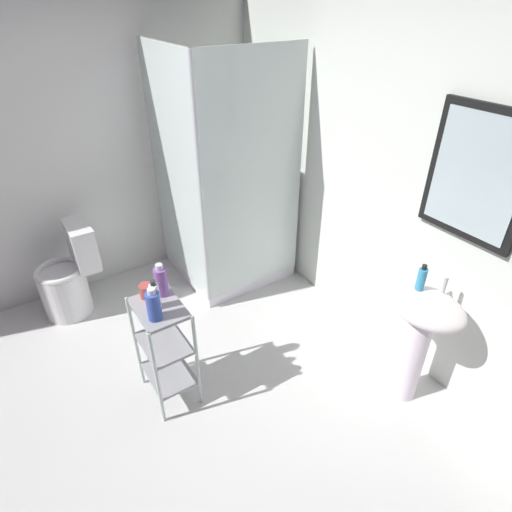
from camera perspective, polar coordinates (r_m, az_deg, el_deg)
name	(u,v)px	position (r m, az deg, el deg)	size (l,w,h in m)	color
ground_plane	(154,435)	(2.86, -13.71, -22.59)	(4.20, 4.20, 0.02)	silver
wall_back	(398,178)	(2.93, 18.74, 10.03)	(4.20, 0.14, 2.50)	white
wall_left	(41,151)	(3.67, -27.24, 12.58)	(0.10, 4.20, 2.50)	white
shower_stall	(223,232)	(3.74, -4.49, 3.21)	(0.92, 0.92, 2.00)	white
pedestal_sink	(421,328)	(2.73, 21.52, -9.15)	(0.46, 0.37, 0.81)	white
sink_faucet	(445,284)	(2.65, 24.31, -3.51)	(0.03, 0.03, 0.10)	silver
toilet	(69,279)	(3.71, -24.11, -2.82)	(0.37, 0.49, 0.76)	white
storage_cart	(165,345)	(2.71, -12.36, -11.72)	(0.38, 0.28, 0.74)	silver
hand_soap_bottle	(422,278)	(2.60, 21.63, -2.85)	(0.05, 0.05, 0.17)	#389ED1
lotion_bottle_white	(155,296)	(2.46, -13.60, -5.29)	(0.06, 0.06, 0.19)	white
conditioner_bottle_purple	(161,281)	(2.54, -12.80, -3.35)	(0.08, 0.08, 0.21)	#8854AC
shampoo_bottle_blue	(154,305)	(2.38, -13.78, -6.56)	(0.08, 0.08, 0.21)	#3652B8
rinse_cup	(146,291)	(2.57, -14.73, -4.61)	(0.08, 0.08, 0.09)	#B24742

